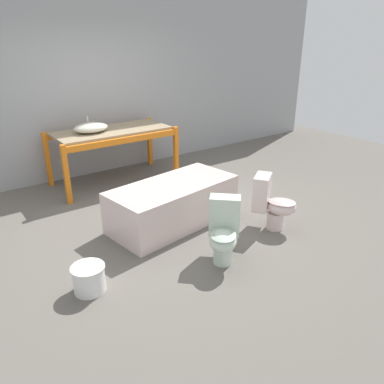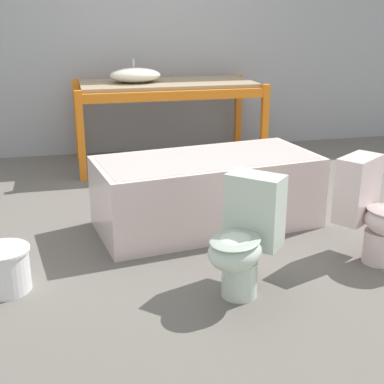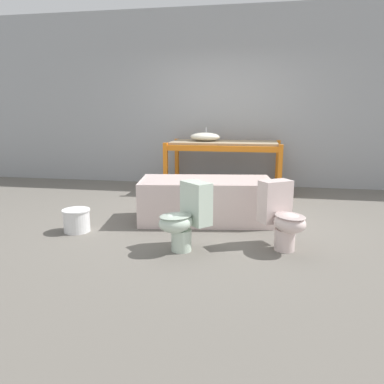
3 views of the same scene
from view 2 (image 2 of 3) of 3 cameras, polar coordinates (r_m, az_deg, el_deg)
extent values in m
plane|color=#666059|center=(4.42, -0.59, -2.17)|extent=(12.00, 12.00, 0.00)
cube|color=#9EA0A3|center=(6.26, -5.30, 18.93)|extent=(10.80, 0.08, 3.20)
cube|color=orange|center=(5.25, -11.77, 5.83)|extent=(0.07, 0.07, 0.87)
cube|color=orange|center=(5.61, 7.72, 6.88)|extent=(0.07, 0.07, 0.87)
cube|color=orange|center=(6.11, -12.08, 7.61)|extent=(0.07, 0.07, 0.87)
cube|color=orange|center=(6.42, 4.93, 8.49)|extent=(0.07, 0.07, 0.87)
cube|color=orange|center=(5.29, -1.74, 10.23)|extent=(1.86, 0.06, 0.09)
cube|color=orange|center=(6.14, -3.43, 11.41)|extent=(1.86, 0.06, 0.09)
cube|color=#998466|center=(5.70, -2.66, 11.49)|extent=(1.79, 0.81, 0.04)
ellipsoid|color=silver|center=(5.65, -6.07, 12.29)|extent=(0.52, 0.39, 0.15)
cylinder|color=silver|center=(5.74, -6.26, 13.54)|extent=(0.02, 0.02, 0.08)
cube|color=silver|center=(4.07, 1.61, 0.01)|extent=(1.75, 1.00, 0.54)
cube|color=beige|center=(4.02, 1.63, 2.13)|extent=(1.66, 0.90, 0.23)
cylinder|color=silver|center=(3.15, 5.03, -9.13)|extent=(0.21, 0.21, 0.22)
ellipsoid|color=silver|center=(3.01, 4.61, -6.34)|extent=(0.46, 0.46, 0.20)
ellipsoid|color=#A3B3A3|center=(2.98, 4.65, -5.14)|extent=(0.43, 0.44, 0.03)
cube|color=silver|center=(3.16, 6.70, -1.94)|extent=(0.36, 0.36, 0.44)
cylinder|color=silver|center=(3.74, 19.33, -5.51)|extent=(0.21, 0.21, 0.22)
cube|color=silver|center=(3.68, 17.25, 0.35)|extent=(0.37, 0.33, 0.44)
cylinder|color=white|center=(3.37, -19.42, -7.80)|extent=(0.30, 0.30, 0.27)
cylinder|color=white|center=(3.32, -19.65, -5.86)|extent=(0.32, 0.32, 0.02)
camera|label=1|loc=(1.53, -108.57, 21.00)|focal=35.00mm
camera|label=3|loc=(1.88, 102.26, -10.28)|focal=35.00mm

